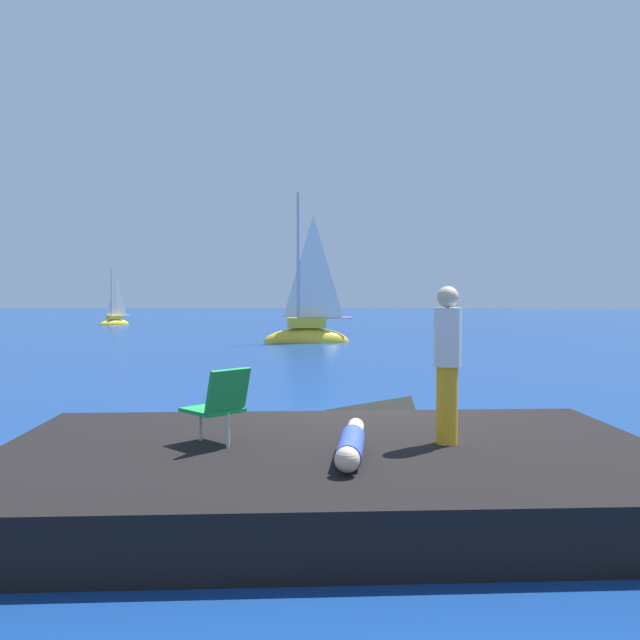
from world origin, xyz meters
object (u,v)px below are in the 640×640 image
sailboat_near (307,333)px  beach_chair (219,402)px  sailboat_far (115,321)px  person_standing (447,360)px  person_sunbather (351,444)px  marker_buoy (451,336)px

sailboat_near → beach_chair: size_ratio=8.65×
sailboat_far → person_standing: sailboat_far is taller
person_sunbather → marker_buoy: size_ratio=1.56×
sailboat_far → person_standing: 39.19m
marker_buoy → sailboat_far: bearing=153.5°
sailboat_far → person_sunbather: (16.16, -35.82, 0.43)m
sailboat_far → sailboat_near: bearing=80.6°
person_sunbather → marker_buoy: marker_buoy is taller
person_sunbather → person_standing: person_standing is taller
person_sunbather → beach_chair: beach_chair is taller
person_standing → sailboat_far: bearing=120.4°
beach_chair → person_standing: bearing=-133.6°
sailboat_near → beach_chair: sailboat_near is taller
sailboat_near → person_standing: (3.22, -20.76, 1.03)m
beach_chair → sailboat_far: bearing=-26.8°
sailboat_far → person_standing: (17.13, -35.23, 1.18)m
person_standing → beach_chair: person_standing is taller
sailboat_near → person_sunbather: sailboat_near is taller
beach_chair → person_sunbather: bearing=-153.9°
person_standing → beach_chair: bearing=-169.7°
beach_chair → marker_buoy: size_ratio=0.71×
sailboat_near → sailboat_far: (-13.91, 14.47, -0.15)m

